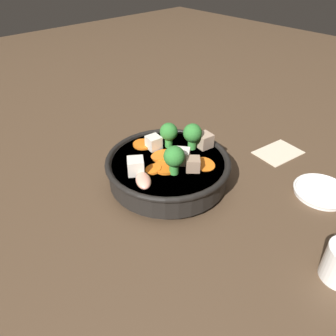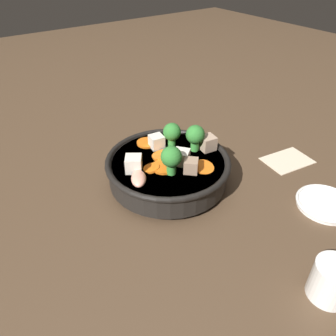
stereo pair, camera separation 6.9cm
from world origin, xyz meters
name	(u,v)px [view 2 (the right image)]	position (x,y,z in m)	size (l,w,h in m)	color
ground_plane	(168,182)	(0.00, 0.00, 0.00)	(3.00, 3.00, 0.00)	#4C3826
stirfry_bowl	(168,166)	(0.00, 0.00, 0.04)	(0.26, 0.26, 0.12)	black
side_saucer	(325,204)	(-0.21, 0.24, 0.01)	(0.11, 0.11, 0.01)	white
tea_cup	(332,281)	(-0.04, 0.36, 0.03)	(0.06, 0.06, 0.06)	white
napkin	(287,160)	(-0.28, 0.10, 0.00)	(0.12, 0.09, 0.00)	beige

